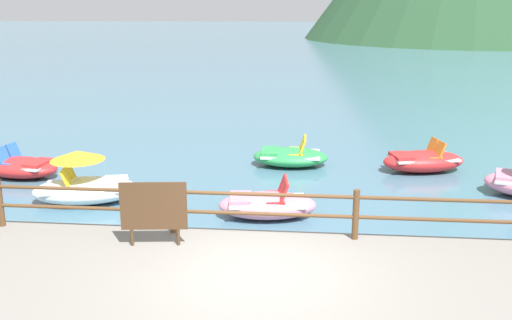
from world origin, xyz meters
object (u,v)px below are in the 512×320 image
at_px(pedal_boat_1, 290,156).
at_px(pedal_boat_2, 20,167).
at_px(sign_board, 154,207).
at_px(pedal_boat_0, 267,204).
at_px(pedal_boat_4, 423,161).
at_px(pedal_boat_3, 85,185).

distance_m(pedal_boat_1, pedal_boat_2, 7.53).
bearing_deg(sign_board, pedal_boat_0, 55.25).
distance_m(sign_board, pedal_boat_1, 7.22).
relative_size(pedal_boat_1, pedal_boat_4, 0.87).
bearing_deg(pedal_boat_0, pedal_boat_1, 85.07).
distance_m(pedal_boat_1, pedal_boat_3, 5.98).
relative_size(sign_board, pedal_boat_4, 0.47).
distance_m(pedal_boat_3, pedal_boat_4, 9.14).
relative_size(pedal_boat_1, pedal_boat_3, 0.81).
bearing_deg(pedal_boat_1, sign_board, -107.68).
xyz_separation_m(pedal_boat_0, pedal_boat_3, (-4.38, 0.58, 0.13)).
bearing_deg(pedal_boat_3, pedal_boat_1, 37.40).
xyz_separation_m(sign_board, pedal_boat_4, (5.93, 6.57, -0.82)).
height_order(pedal_boat_2, pedal_boat_4, pedal_boat_4).
height_order(pedal_boat_0, pedal_boat_3, pedal_boat_3).
height_order(sign_board, pedal_boat_0, sign_board).
xyz_separation_m(pedal_boat_1, pedal_boat_3, (-4.75, -3.63, 0.16)).
bearing_deg(pedal_boat_1, pedal_boat_0, -94.93).
height_order(pedal_boat_0, pedal_boat_2, pedal_boat_0).
bearing_deg(pedal_boat_2, pedal_boat_1, 14.03).
distance_m(pedal_boat_2, pedal_boat_4, 11.16).
xyz_separation_m(sign_board, pedal_boat_3, (-2.57, 3.20, -0.70)).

